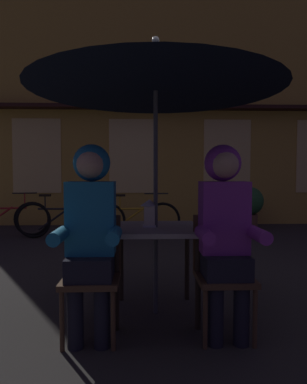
% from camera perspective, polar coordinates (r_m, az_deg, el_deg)
% --- Properties ---
extents(ground_plane, '(60.00, 60.00, 0.00)m').
position_cam_1_polar(ground_plane, '(3.09, 0.35, -19.52)').
color(ground_plane, '#2D2B28').
extents(cafe_table, '(0.72, 0.72, 0.74)m').
position_cam_1_polar(cafe_table, '(2.91, 0.35, -7.81)').
color(cafe_table, '#B2AD9E').
rests_on(cafe_table, ground_plane).
extents(patio_umbrella, '(2.10, 2.10, 2.31)m').
position_cam_1_polar(patio_umbrella, '(2.98, 0.36, 20.05)').
color(patio_umbrella, '#4C4C51').
rests_on(patio_umbrella, ground_plane).
extents(lantern, '(0.11, 0.11, 0.23)m').
position_cam_1_polar(lantern, '(2.88, -0.71, -3.42)').
color(lantern, white).
rests_on(lantern, cafe_table).
extents(chair_left, '(0.40, 0.40, 0.87)m').
position_cam_1_polar(chair_left, '(2.60, -10.17, -12.51)').
color(chair_left, '#513823').
rests_on(chair_left, ground_plane).
extents(chair_right, '(0.40, 0.40, 0.87)m').
position_cam_1_polar(chair_right, '(2.65, 11.39, -12.25)').
color(chair_right, '#513823').
rests_on(chair_right, ground_plane).
extents(person_left_hooded, '(0.45, 0.56, 1.40)m').
position_cam_1_polar(person_left_hooded, '(2.47, -10.43, -4.87)').
color(person_left_hooded, black).
rests_on(person_left_hooded, ground_plane).
extents(person_right_hooded, '(0.45, 0.56, 1.40)m').
position_cam_1_polar(person_right_hooded, '(2.52, 11.78, -4.73)').
color(person_right_hooded, black).
rests_on(person_right_hooded, ground_plane).
extents(shopfront_building, '(10.00, 0.93, 6.20)m').
position_cam_1_polar(shopfront_building, '(8.51, 4.29, 15.94)').
color(shopfront_building, gold).
rests_on(shopfront_building, ground_plane).
extents(bicycle_nearest, '(1.65, 0.41, 0.84)m').
position_cam_1_polar(bicycle_nearest, '(7.00, -23.84, -4.12)').
color(bicycle_nearest, black).
rests_on(bicycle_nearest, ground_plane).
extents(bicycle_second, '(1.68, 0.15, 0.84)m').
position_cam_1_polar(bicycle_second, '(6.53, -15.25, -4.47)').
color(bicycle_second, black).
rests_on(bicycle_second, ground_plane).
extents(bicycle_third, '(1.68, 0.11, 0.84)m').
position_cam_1_polar(bicycle_third, '(6.34, -3.06, -4.58)').
color(bicycle_third, black).
rests_on(bicycle_third, ground_plane).
extents(potted_plant, '(0.60, 0.60, 0.92)m').
position_cam_1_polar(potted_plant, '(7.46, 15.65, -2.03)').
color(potted_plant, brown).
rests_on(potted_plant, ground_plane).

